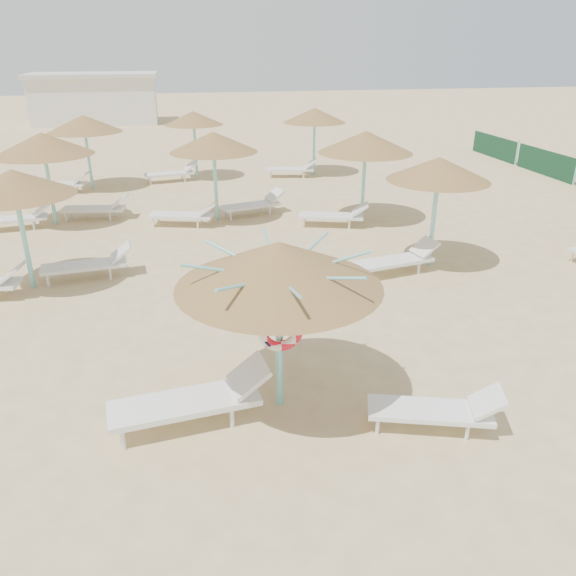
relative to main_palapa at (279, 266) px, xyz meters
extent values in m
plane|color=#D4BA81|center=(-0.12, -0.22, -2.26)|extent=(120.00, 120.00, 0.00)
cylinder|color=#7DD6D9|center=(0.00, 0.00, -1.17)|extent=(0.11, 0.11, 2.18)
cone|color=olive|center=(0.00, 0.00, 0.02)|extent=(2.91, 2.91, 0.65)
cylinder|color=#7DD6D9|center=(0.00, 0.00, -0.23)|extent=(0.20, 0.20, 0.12)
cylinder|color=#7DD6D9|center=(0.67, 0.00, -0.03)|extent=(1.32, 0.04, 0.34)
cylinder|color=#7DD6D9|center=(0.47, 0.47, -0.03)|extent=(0.96, 0.96, 0.34)
cylinder|color=#7DD6D9|center=(0.00, 0.67, -0.03)|extent=(0.04, 1.32, 0.34)
cylinder|color=#7DD6D9|center=(-0.47, 0.47, -0.03)|extent=(0.96, 0.96, 0.34)
cylinder|color=#7DD6D9|center=(-0.67, 0.00, -0.03)|extent=(1.32, 0.04, 0.34)
cylinder|color=#7DD6D9|center=(-0.47, -0.47, -0.03)|extent=(0.96, 0.96, 0.34)
cylinder|color=#7DD6D9|center=(0.00, -0.67, -0.03)|extent=(0.04, 1.32, 0.34)
cylinder|color=#7DD6D9|center=(0.47, -0.47, -0.03)|extent=(0.96, 0.96, 0.34)
torus|color=red|center=(0.00, -0.10, -0.94)|extent=(0.68, 0.15, 0.68)
cylinder|color=white|center=(-2.28, -0.62, -2.11)|extent=(0.07, 0.07, 0.31)
cylinder|color=white|center=(-2.34, -0.06, -2.11)|extent=(0.07, 0.07, 0.31)
cylinder|color=white|center=(-0.78, -0.43, -2.11)|extent=(0.07, 0.07, 0.31)
cylinder|color=white|center=(-0.85, 0.12, -2.11)|extent=(0.07, 0.07, 0.31)
cube|color=white|center=(-1.42, -0.23, -1.90)|extent=(2.20, 0.95, 0.09)
cube|color=white|center=(-0.48, -0.11, -1.64)|extent=(0.62, 0.73, 0.41)
cylinder|color=white|center=(1.20, -1.00, -2.13)|extent=(0.05, 0.05, 0.25)
cylinder|color=white|center=(1.34, -0.57, -2.13)|extent=(0.05, 0.05, 0.25)
cylinder|color=white|center=(2.37, -1.38, -2.13)|extent=(0.05, 0.05, 0.25)
cylinder|color=white|center=(2.51, -0.94, -2.13)|extent=(0.05, 0.05, 0.25)
cube|color=white|center=(1.97, -1.01, -1.97)|extent=(1.82, 1.06, 0.07)
cube|color=white|center=(2.70, -1.24, -1.75)|extent=(0.59, 0.65, 0.33)
cylinder|color=#7DD6D9|center=(-4.62, 5.51, -1.11)|extent=(0.11, 0.11, 2.30)
cone|color=olive|center=(-4.62, 5.51, 0.12)|extent=(2.48, 2.48, 0.56)
cylinder|color=#7DD6D9|center=(-4.62, 5.51, -0.11)|extent=(0.20, 0.20, 0.12)
cylinder|color=white|center=(-5.15, 5.29, -2.12)|extent=(0.06, 0.06, 0.28)
cube|color=white|center=(-4.88, 5.01, -1.70)|extent=(0.55, 0.65, 0.36)
cylinder|color=white|center=(-4.29, 5.46, -2.12)|extent=(0.06, 0.06, 0.28)
cylinder|color=white|center=(-4.35, 5.96, -2.12)|extent=(0.06, 0.06, 0.28)
cylinder|color=white|center=(-2.95, 5.62, -2.12)|extent=(0.06, 0.06, 0.28)
cylinder|color=white|center=(-3.01, 6.12, -2.12)|extent=(0.06, 0.06, 0.28)
cube|color=white|center=(-3.52, 5.81, -1.94)|extent=(1.96, 0.84, 0.08)
cube|color=white|center=(-2.68, 5.90, -1.70)|extent=(0.55, 0.65, 0.36)
cylinder|color=#7DD6D9|center=(-4.96, 10.56, -1.11)|extent=(0.11, 0.11, 2.30)
cone|color=olive|center=(-4.96, 10.56, 0.13)|extent=(2.84, 2.84, 0.64)
cylinder|color=#7DD6D9|center=(-4.96, 10.56, -0.11)|extent=(0.20, 0.20, 0.12)
cylinder|color=white|center=(-5.48, 9.99, -2.12)|extent=(0.06, 0.06, 0.28)
cylinder|color=white|center=(-5.56, 10.49, -2.12)|extent=(0.06, 0.06, 0.28)
cube|color=white|center=(-6.06, 10.16, -1.94)|extent=(1.97, 0.90, 0.08)
cube|color=white|center=(-5.22, 10.29, -1.70)|extent=(0.57, 0.67, 0.36)
cylinder|color=white|center=(-4.69, 10.73, -2.12)|extent=(0.06, 0.06, 0.28)
cylinder|color=white|center=(-4.62, 11.22, -2.12)|extent=(0.06, 0.06, 0.28)
cylinder|color=white|center=(-3.36, 10.52, -2.12)|extent=(0.06, 0.06, 0.28)
cylinder|color=white|center=(-3.28, 11.02, -2.12)|extent=(0.06, 0.06, 0.28)
cube|color=white|center=(-3.86, 10.86, -1.94)|extent=(1.97, 0.90, 0.08)
cube|color=white|center=(-3.02, 10.73, -1.70)|extent=(0.57, 0.67, 0.36)
cylinder|color=#7DD6D9|center=(-4.37, 15.03, -1.11)|extent=(0.11, 0.11, 2.30)
cone|color=olive|center=(-4.37, 15.03, 0.13)|extent=(2.69, 2.69, 0.61)
cylinder|color=#7DD6D9|center=(-4.37, 15.03, -0.11)|extent=(0.20, 0.20, 0.12)
cylinder|color=white|center=(-6.30, 14.53, -2.12)|extent=(0.06, 0.06, 0.28)
cylinder|color=white|center=(-6.21, 15.02, -2.12)|extent=(0.06, 0.06, 0.28)
cylinder|color=white|center=(-4.97, 14.28, -2.12)|extent=(0.06, 0.06, 0.28)
cylinder|color=white|center=(-4.88, 14.77, -2.12)|extent=(0.06, 0.06, 0.28)
cube|color=white|center=(-5.47, 14.63, -1.94)|extent=(1.98, 0.96, 0.08)
cube|color=white|center=(-4.63, 14.47, -1.70)|extent=(0.59, 0.68, 0.36)
cylinder|color=#7DD6D9|center=(-0.09, 9.96, -1.11)|extent=(0.11, 0.11, 2.30)
cone|color=olive|center=(-0.09, 9.96, 0.13)|extent=(2.62, 2.62, 0.59)
cylinder|color=#7DD6D9|center=(-0.09, 9.96, -0.11)|extent=(0.20, 0.20, 0.12)
cylinder|color=white|center=(-2.03, 9.55, -2.12)|extent=(0.06, 0.06, 0.28)
cylinder|color=white|center=(-1.89, 10.03, -2.12)|extent=(0.06, 0.06, 0.28)
cylinder|color=white|center=(-0.73, 9.17, -2.12)|extent=(0.06, 0.06, 0.28)
cylinder|color=white|center=(-0.59, 9.65, -2.12)|extent=(0.06, 0.06, 0.28)
cube|color=white|center=(-1.19, 9.56, -1.94)|extent=(2.00, 1.13, 0.08)
cube|color=white|center=(-0.38, 9.32, -1.70)|extent=(0.63, 0.71, 0.36)
cylinder|color=white|center=(0.31, 9.80, -2.12)|extent=(0.06, 0.06, 0.28)
cylinder|color=white|center=(0.17, 10.28, -2.12)|extent=(0.06, 0.06, 0.28)
cylinder|color=white|center=(1.61, 10.18, -2.12)|extent=(0.06, 0.06, 0.28)
cylinder|color=white|center=(1.47, 10.66, -2.12)|extent=(0.06, 0.06, 0.28)
cube|color=white|center=(1.01, 10.26, -1.94)|extent=(2.00, 1.13, 0.08)
cube|color=white|center=(1.82, 10.50, -1.70)|extent=(0.63, 0.71, 0.36)
cylinder|color=#7DD6D9|center=(-0.38, 16.01, -1.11)|extent=(0.11, 0.11, 2.30)
cone|color=olive|center=(-0.38, 16.01, 0.12)|extent=(2.30, 2.30, 0.52)
cylinder|color=#7DD6D9|center=(-0.38, 16.01, -0.11)|extent=(0.20, 0.20, 0.12)
cylinder|color=white|center=(-2.22, 15.22, -2.12)|extent=(0.06, 0.06, 0.28)
cylinder|color=white|center=(-2.32, 15.71, -2.12)|extent=(0.06, 0.06, 0.28)
cylinder|color=white|center=(-0.90, 15.46, -2.12)|extent=(0.06, 0.06, 0.28)
cylinder|color=white|center=(-0.99, 15.96, -2.12)|extent=(0.06, 0.06, 0.28)
cube|color=white|center=(-1.48, 15.61, -1.94)|extent=(1.98, 0.95, 0.08)
cube|color=white|center=(-0.65, 15.76, -1.70)|extent=(0.59, 0.68, 0.36)
cylinder|color=#7DD6D9|center=(4.74, 5.03, -1.11)|extent=(0.11, 0.11, 2.30)
cone|color=olive|center=(4.74, 5.03, 0.12)|extent=(2.42, 2.42, 0.54)
cylinder|color=#7DD6D9|center=(4.74, 5.03, -0.11)|extent=(0.20, 0.20, 0.12)
cylinder|color=white|center=(2.90, 4.23, -2.12)|extent=(0.06, 0.06, 0.28)
cylinder|color=white|center=(2.80, 4.72, -2.12)|extent=(0.06, 0.06, 0.28)
cylinder|color=white|center=(4.22, 4.50, -2.12)|extent=(0.06, 0.06, 0.28)
cylinder|color=white|center=(4.13, 4.99, -2.12)|extent=(0.06, 0.06, 0.28)
cube|color=white|center=(3.64, 4.63, -1.94)|extent=(1.98, 0.98, 0.08)
cube|color=white|center=(4.47, 4.80, -1.70)|extent=(0.59, 0.68, 0.36)
cylinder|color=#7DD6D9|center=(4.31, 9.01, -1.11)|extent=(0.11, 0.11, 2.30)
cone|color=olive|center=(4.31, 9.01, 0.13)|extent=(2.81, 2.81, 0.63)
cylinder|color=#7DD6D9|center=(4.31, 9.01, -0.11)|extent=(0.20, 0.20, 0.12)
cylinder|color=white|center=(2.37, 8.62, -2.12)|extent=(0.06, 0.06, 0.28)
cylinder|color=white|center=(2.52, 9.09, -2.12)|extent=(0.06, 0.06, 0.28)
cylinder|color=white|center=(3.66, 8.21, -2.12)|extent=(0.06, 0.06, 0.28)
cylinder|color=white|center=(3.81, 8.69, -2.12)|extent=(0.06, 0.06, 0.28)
cube|color=white|center=(3.21, 8.61, -1.94)|extent=(2.00, 1.17, 0.08)
cube|color=white|center=(4.02, 8.36, -1.70)|extent=(0.64, 0.72, 0.36)
cylinder|color=#7DD6D9|center=(4.48, 15.90, -1.11)|extent=(0.11, 0.11, 2.30)
cone|color=olive|center=(4.48, 15.90, 0.12)|extent=(2.55, 2.55, 0.57)
cylinder|color=#7DD6D9|center=(4.48, 15.90, -0.11)|extent=(0.20, 0.20, 0.12)
cylinder|color=white|center=(2.54, 15.40, -2.12)|extent=(0.06, 0.06, 0.28)
cylinder|color=white|center=(2.63, 15.89, -2.12)|extent=(0.06, 0.06, 0.28)
cylinder|color=white|center=(3.87, 15.15, -2.12)|extent=(0.06, 0.06, 0.28)
cylinder|color=white|center=(3.96, 15.64, -2.12)|extent=(0.06, 0.06, 0.28)
cube|color=white|center=(3.38, 15.50, -1.94)|extent=(1.98, 0.95, 0.08)
cube|color=white|center=(4.21, 15.34, -1.70)|extent=(0.59, 0.68, 0.36)
cylinder|color=white|center=(8.38, 4.52, -2.12)|extent=(0.06, 0.06, 0.28)
cube|color=silver|center=(-6.12, 34.78, -0.76)|extent=(8.00, 4.00, 3.00)
cube|color=beige|center=(-6.12, 34.78, 0.86)|extent=(8.40, 4.40, 0.25)
cube|color=#194D2E|center=(13.88, 13.78, -1.76)|extent=(0.08, 3.80, 1.00)
cylinder|color=#7DD6D9|center=(13.88, 11.88, -1.71)|extent=(0.08, 0.08, 1.10)
cube|color=#194D2E|center=(13.88, 17.78, -1.76)|extent=(0.08, 3.80, 1.00)
cylinder|color=#7DD6D9|center=(13.88, 15.88, -1.71)|extent=(0.08, 0.08, 1.10)
camera|label=1|loc=(-1.31, -7.04, 2.79)|focal=35.00mm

